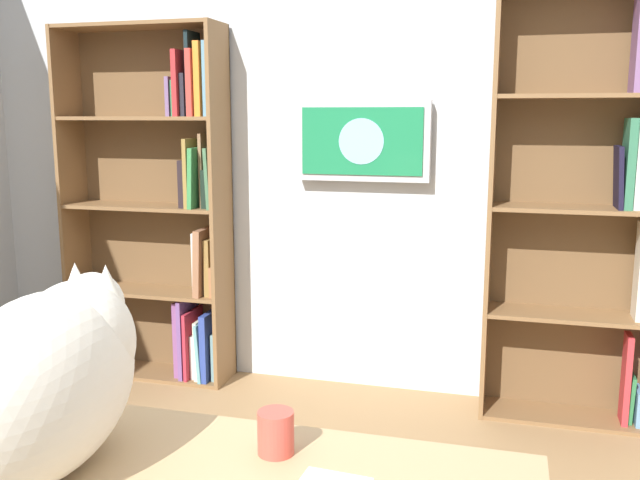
# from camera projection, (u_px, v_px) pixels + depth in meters

# --- Properties ---
(wall_back) EXTENTS (4.52, 0.06, 2.70)m
(wall_back) POSITION_uv_depth(u_px,v_px,m) (355.00, 144.00, 3.71)
(wall_back) COLOR silver
(wall_back) RESTS_ON ground
(bookshelf_left) EXTENTS (0.91, 0.28, 2.13)m
(bookshelf_left) POSITION_uv_depth(u_px,v_px,m) (611.00, 207.00, 3.27)
(bookshelf_left) COLOR brown
(bookshelf_left) RESTS_ON ground
(bookshelf_right) EXTENTS (0.95, 0.28, 1.99)m
(bookshelf_right) POSITION_uv_depth(u_px,v_px,m) (168.00, 211.00, 3.89)
(bookshelf_right) COLOR brown
(bookshelf_right) RESTS_ON ground
(wall_mounted_tv) EXTENTS (0.71, 0.07, 0.42)m
(wall_mounted_tv) POSITION_uv_depth(u_px,v_px,m) (363.00, 141.00, 3.61)
(wall_mounted_tv) COLOR #B7B7BC
(cat) EXTENTS (0.28, 0.66, 0.40)m
(cat) POSITION_uv_depth(u_px,v_px,m) (54.00, 372.00, 1.41)
(cat) COLOR silver
(cat) RESTS_ON desk
(coffee_mug) EXTENTS (0.08, 0.08, 0.10)m
(coffee_mug) POSITION_uv_depth(u_px,v_px,m) (276.00, 433.00, 1.50)
(coffee_mug) COLOR #D84C3F
(coffee_mug) RESTS_ON desk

